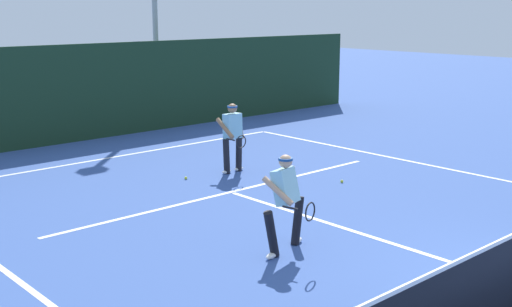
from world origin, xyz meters
name	(u,v)px	position (x,y,z in m)	size (l,w,h in m)	color
court_line_baseline_far	(118,156)	(0.00, 11.01, 0.00)	(10.22, 0.10, 0.01)	white
court_line_service	(231,192)	(0.00, 6.50, 0.00)	(8.33, 0.10, 0.01)	white
court_line_centre	(355,231)	(0.00, 3.20, 0.00)	(0.10, 6.40, 0.01)	white
player_near	(286,199)	(-1.52, 3.35, 0.85)	(1.10, 0.91, 1.56)	black
player_far	(233,135)	(1.12, 7.75, 0.89)	(0.76, 0.89, 1.61)	black
tennis_ball	(186,178)	(-0.08, 7.96, 0.03)	(0.07, 0.07, 0.07)	#D1E033
tennis_ball_extra	(342,181)	(2.28, 5.44, 0.03)	(0.07, 0.07, 0.07)	#D1E033
back_fence_windscreen	(70,94)	(0.00, 13.52, 1.38)	(22.98, 0.12, 2.75)	#19341F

